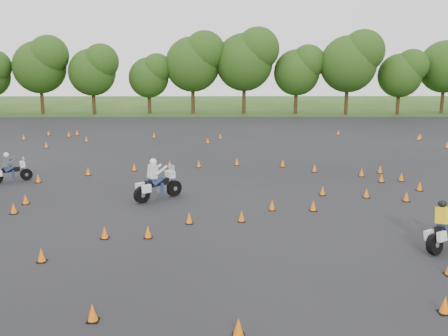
% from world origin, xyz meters
% --- Properties ---
extents(ground, '(140.00, 140.00, 0.00)m').
position_xyz_m(ground, '(0.00, 0.00, 0.00)').
color(ground, '#2D5119').
rests_on(ground, ground).
extents(asphalt_pad, '(62.00, 62.00, 0.00)m').
position_xyz_m(asphalt_pad, '(0.00, 6.00, 0.01)').
color(asphalt_pad, black).
rests_on(asphalt_pad, ground).
extents(treeline, '(86.92, 32.52, 10.99)m').
position_xyz_m(treeline, '(1.71, 34.89, 4.67)').
color(treeline, '#234212').
rests_on(treeline, ground).
extents(traffic_cones, '(36.53, 32.74, 0.45)m').
position_xyz_m(traffic_cones, '(-0.08, 5.61, 0.23)').
color(traffic_cones, orange).
rests_on(traffic_cones, asphalt_pad).
extents(rider_grey, '(2.16, 1.65, 1.64)m').
position_xyz_m(rider_grey, '(-11.49, 6.09, 0.83)').
color(rider_grey, '#43474C').
rests_on(rider_grey, ground).
extents(rider_white, '(2.48, 2.29, 2.00)m').
position_xyz_m(rider_white, '(-3.12, 2.54, 1.00)').
color(rider_white, beige).
rests_on(rider_white, ground).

